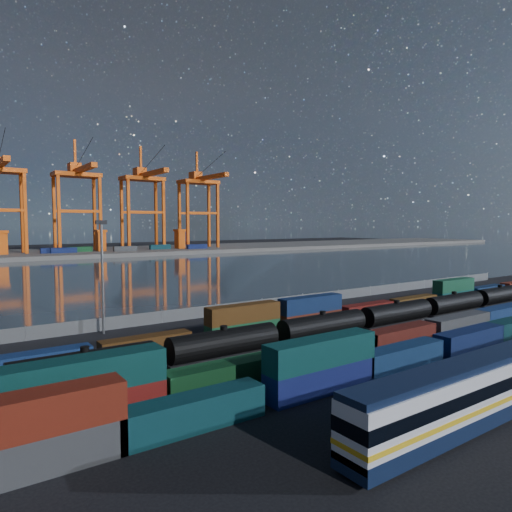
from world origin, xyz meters
TOP-DOWN VIEW (x-y plane):
  - ground at (0.00, 0.00)m, footprint 700.00×700.00m
  - harbor_water at (0.00, 105.00)m, footprint 700.00×700.00m
  - far_quay at (0.00, 210.00)m, footprint 700.00×70.00m
  - container_row_south at (-1.77, -9.34)m, footprint 140.94×2.49m
  - container_row_mid at (-11.66, -3.69)m, footprint 142.03×2.57m
  - container_row_north at (9.65, 11.84)m, footprint 141.76×2.29m
  - tanker_string at (0.52, 3.92)m, footprint 91.63×3.04m
  - waterfront_fence at (-0.00, 28.00)m, footprint 160.12×0.12m
  - yard_light_mast at (-30.00, 26.00)m, footprint 1.60×0.40m
  - gantry_cranes at (-7.50, 203.42)m, footprint 197.84×43.85m
  - quay_containers at (-11.00, 195.46)m, footprint 172.58×10.99m
  - straddle_carriers at (-2.50, 200.00)m, footprint 140.00×7.00m

SIDE VIEW (x-z plane):
  - ground at x=0.00m, z-range 0.00..0.00m
  - harbor_water at x=0.00m, z-range 0.01..0.01m
  - far_quay at x=0.00m, z-range 0.00..2.00m
  - waterfront_fence at x=0.00m, z-range -0.10..2.10m
  - container_row_mid at x=-11.66m, z-range -1.12..4.36m
  - container_row_north at x=9.65m, z-range -0.70..4.18m
  - container_row_south at x=-1.77m, z-range -0.57..4.73m
  - tanker_string at x=0.52m, z-range 0.01..4.35m
  - quay_containers at x=-11.00m, z-range 2.00..4.60m
  - straddle_carriers at x=-2.50m, z-range 2.27..13.37m
  - yard_light_mast at x=-30.00m, z-range 1.00..17.60m
  - gantry_cranes at x=-7.50m, z-range 6.71..66.09m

